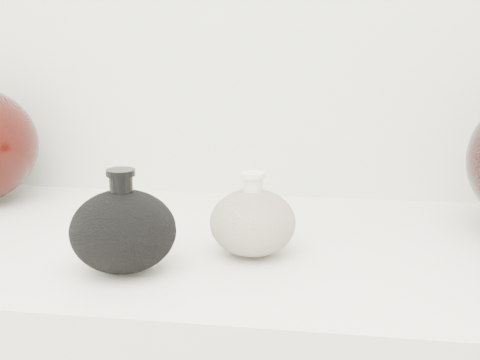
# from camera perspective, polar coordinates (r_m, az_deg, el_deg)

# --- Properties ---
(black_gourd_vase) EXTENTS (0.16, 0.16, 0.12)m
(black_gourd_vase) POSITION_cam_1_polar(r_m,az_deg,el_deg) (0.80, -9.94, -4.24)
(black_gourd_vase) COLOR black
(black_gourd_vase) RESTS_ON display_counter
(cream_gourd_vase) EXTENTS (0.12, 0.12, 0.11)m
(cream_gourd_vase) POSITION_cam_1_polar(r_m,az_deg,el_deg) (0.84, 1.09, -3.58)
(cream_gourd_vase) COLOR beige
(cream_gourd_vase) RESTS_ON display_counter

